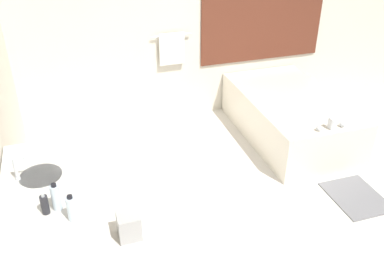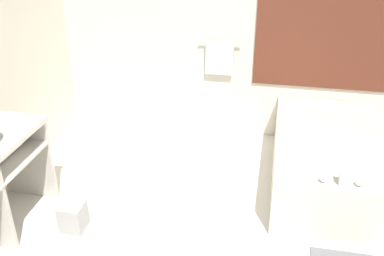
% 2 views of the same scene
% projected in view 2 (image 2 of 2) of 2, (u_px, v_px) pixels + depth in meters
% --- Properties ---
extents(wall_back_with_blinds, '(7.40, 0.13, 2.70)m').
position_uv_depth(wall_back_with_blinds, '(251.00, 26.00, 4.79)').
color(wall_back_with_blinds, silver).
rests_on(wall_back_with_blinds, ground_plane).
extents(bathtub, '(1.06, 1.83, 0.66)m').
position_uv_depth(bathtub, '(328.00, 158.00, 4.29)').
color(bathtub, silver).
rests_on(bathtub, ground_plane).
extents(waste_bin, '(0.20, 0.20, 0.25)m').
position_uv_depth(waste_bin, '(73.00, 217.00, 3.74)').
color(waste_bin, '#B2B2B2').
rests_on(waste_bin, ground_plane).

